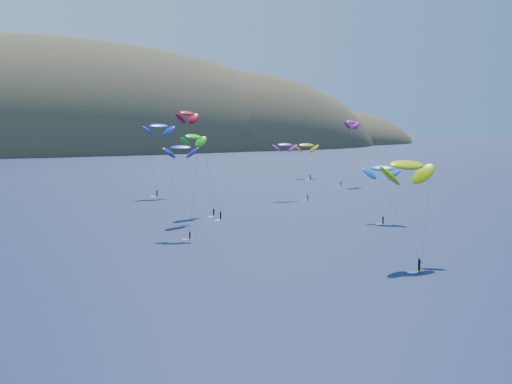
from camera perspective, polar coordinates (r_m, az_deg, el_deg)
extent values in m
ellipsoid|color=#3D3526|center=(619.71, -17.98, 2.15)|extent=(600.00, 300.00, 210.00)
ellipsoid|color=#3D3526|center=(643.98, -3.48, 2.83)|extent=(320.00, 220.00, 156.00)
ellipsoid|color=#3D3526|center=(733.63, 3.95, 3.53)|extent=(240.00, 180.00, 84.00)
cube|color=yellow|center=(116.38, 12.91, -6.21)|extent=(1.68, 0.59, 0.09)
cylinder|color=black|center=(116.17, 12.92, -5.71)|extent=(0.39, 0.39, 1.76)
sphere|color=#8C6047|center=(115.98, 12.94, -5.22)|extent=(0.30, 0.30, 0.30)
ellipsoid|color=#B4D504|center=(123.69, 11.98, 2.13)|extent=(11.34, 5.90, 6.14)
cube|color=yellow|center=(177.37, -3.40, -1.96)|extent=(1.56, 1.17, 0.09)
cylinder|color=black|center=(177.24, -3.41, -1.65)|extent=(0.36, 0.36, 1.65)
sphere|color=#8C6047|center=(177.12, -3.41, -1.34)|extent=(0.28, 0.28, 0.28)
ellipsoid|color=#22DA11|center=(182.44, -5.03, 4.43)|extent=(9.97, 8.28, 5.07)
cube|color=yellow|center=(224.40, -7.92, -0.37)|extent=(1.68, 0.66, 0.09)
cylinder|color=black|center=(224.29, -7.93, -0.11)|extent=(0.38, 0.38, 1.75)
sphere|color=#8C6047|center=(224.19, -7.93, 0.15)|extent=(0.29, 0.29, 0.29)
ellipsoid|color=#1532BC|center=(228.07, -7.78, 5.24)|extent=(10.62, 5.86, 5.66)
cube|color=yellow|center=(166.03, 10.12, -2.57)|extent=(1.25, 1.44, 0.08)
cylinder|color=black|center=(165.90, 10.13, -2.25)|extent=(0.35, 0.35, 1.59)
sphere|color=#8C6047|center=(165.78, 10.13, -1.94)|extent=(0.27, 0.27, 0.27)
ellipsoid|color=blue|center=(171.42, 10.06, 1.89)|extent=(8.74, 9.62, 4.99)
cube|color=yellow|center=(213.39, 4.16, -0.65)|extent=(1.33, 0.66, 0.07)
cylinder|color=black|center=(213.31, 4.16, -0.43)|extent=(0.30, 0.30, 1.36)
sphere|color=#8C6047|center=(213.22, 4.16, -0.22)|extent=(0.23, 0.23, 0.23)
ellipsoid|color=purple|center=(217.60, 2.32, 3.79)|extent=(7.67, 4.88, 3.96)
cube|color=yellow|center=(260.60, 6.79, 0.50)|extent=(1.29, 0.88, 0.07)
cylinder|color=black|center=(260.52, 6.79, 0.67)|extent=(0.30, 0.30, 1.35)
sphere|color=#8C6047|center=(260.46, 6.79, 0.84)|extent=(0.23, 0.23, 0.23)
ellipsoid|color=#B10B88|center=(265.81, 7.66, 5.57)|extent=(9.82, 7.62, 4.97)
cube|color=yellow|center=(171.26, -2.85, -2.23)|extent=(1.51, 1.29, 0.09)
cylinder|color=black|center=(171.13, -2.85, -1.91)|extent=(0.36, 0.36, 1.66)
sphere|color=#8C6047|center=(171.00, -2.85, -1.59)|extent=(0.28, 0.28, 0.28)
ellipsoid|color=red|center=(174.77, -5.54, 6.28)|extent=(9.31, 8.41, 4.82)
cube|color=yellow|center=(143.97, -5.31, -3.79)|extent=(1.29, 0.85, 0.07)
cylinder|color=black|center=(143.84, -5.31, -3.48)|extent=(0.29, 0.29, 1.34)
sphere|color=#8C6047|center=(143.71, -5.32, -3.18)|extent=(0.22, 0.22, 0.22)
ellipsoid|color=navy|center=(149.81, -6.05, 3.54)|extent=(7.69, 5.82, 3.89)
cube|color=yellow|center=(286.68, 4.36, 1.00)|extent=(1.69, 0.72, 0.09)
cylinder|color=black|center=(286.60, 4.36, 1.21)|extent=(0.38, 0.38, 1.74)
sphere|color=#8C6047|center=(286.52, 4.36, 1.41)|extent=(0.29, 0.29, 0.29)
ellipsoid|color=gold|center=(296.27, 4.05, 3.76)|extent=(10.65, 6.18, 5.61)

